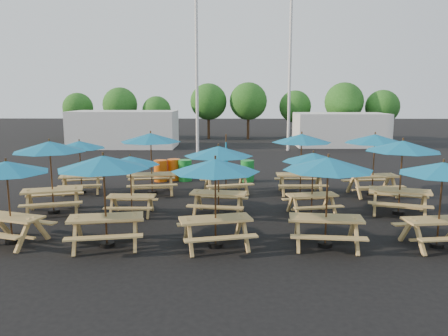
{
  "coord_description": "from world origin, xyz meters",
  "views": [
    {
      "loc": [
        0.24,
        -15.9,
        4.02
      ],
      "look_at": [
        0.0,
        1.5,
        1.1
      ],
      "focal_mm": 35.0,
      "sensor_mm": 36.0,
      "label": 1
    }
  ],
  "objects_px": {
    "picnic_unit_13": "(403,150)",
    "waste_bin_0": "(161,171)",
    "picnic_unit_2": "(79,147)",
    "picnic_unit_6": "(215,170)",
    "picnic_unit_3": "(103,167)",
    "picnic_unit_4": "(130,163)",
    "picnic_unit_8": "(226,169)",
    "picnic_unit_9": "(328,168)",
    "waste_bin_2": "(185,170)",
    "picnic_unit_7": "(218,155)",
    "waste_bin_1": "(174,170)",
    "picnic_unit_5": "(151,141)",
    "picnic_unit_0": "(7,171)",
    "picnic_unit_1": "(50,150)",
    "picnic_unit_12": "(443,173)",
    "picnic_unit_11": "(302,141)",
    "picnic_unit_10": "(313,160)",
    "waste_bin_3": "(247,171)",
    "picnic_unit_14": "(375,142)"
  },
  "relations": [
    {
      "from": "picnic_unit_12",
      "to": "picnic_unit_13",
      "type": "xyz_separation_m",
      "value": [
        0.22,
        3.29,
        0.19
      ]
    },
    {
      "from": "picnic_unit_7",
      "to": "picnic_unit_8",
      "type": "distance_m",
      "value": 3.5
    },
    {
      "from": "picnic_unit_3",
      "to": "picnic_unit_14",
      "type": "bearing_deg",
      "value": 23.88
    },
    {
      "from": "picnic_unit_3",
      "to": "waste_bin_0",
      "type": "bearing_deg",
      "value": 79.36
    },
    {
      "from": "picnic_unit_12",
      "to": "picnic_unit_13",
      "type": "distance_m",
      "value": 3.3
    },
    {
      "from": "picnic_unit_8",
      "to": "picnic_unit_13",
      "type": "relative_size",
      "value": 0.79
    },
    {
      "from": "picnic_unit_10",
      "to": "waste_bin_3",
      "type": "height_order",
      "value": "picnic_unit_10"
    },
    {
      "from": "picnic_unit_13",
      "to": "picnic_unit_0",
      "type": "bearing_deg",
      "value": -146.65
    },
    {
      "from": "picnic_unit_5",
      "to": "picnic_unit_11",
      "type": "distance_m",
      "value": 6.1
    },
    {
      "from": "picnic_unit_9",
      "to": "waste_bin_2",
      "type": "xyz_separation_m",
      "value": [
        -4.68,
        9.03,
        -1.63
      ]
    },
    {
      "from": "picnic_unit_0",
      "to": "picnic_unit_14",
      "type": "bearing_deg",
      "value": 44.79
    },
    {
      "from": "picnic_unit_13",
      "to": "picnic_unit_14",
      "type": "height_order",
      "value": "picnic_unit_13"
    },
    {
      "from": "picnic_unit_10",
      "to": "waste_bin_1",
      "type": "xyz_separation_m",
      "value": [
        -5.45,
        6.1,
        -1.36
      ]
    },
    {
      "from": "picnic_unit_8",
      "to": "picnic_unit_0",
      "type": "bearing_deg",
      "value": -148.16
    },
    {
      "from": "picnic_unit_3",
      "to": "picnic_unit_12",
      "type": "relative_size",
      "value": 1.11
    },
    {
      "from": "waste_bin_1",
      "to": "picnic_unit_2",
      "type": "bearing_deg",
      "value": -140.8
    },
    {
      "from": "picnic_unit_1",
      "to": "picnic_unit_13",
      "type": "distance_m",
      "value": 11.83
    },
    {
      "from": "picnic_unit_4",
      "to": "picnic_unit_5",
      "type": "xyz_separation_m",
      "value": [
        0.11,
        3.23,
        0.43
      ]
    },
    {
      "from": "picnic_unit_6",
      "to": "picnic_unit_8",
      "type": "bearing_deg",
      "value": 74.09
    },
    {
      "from": "waste_bin_2",
      "to": "picnic_unit_13",
      "type": "bearing_deg",
      "value": -36.11
    },
    {
      "from": "picnic_unit_2",
      "to": "waste_bin_0",
      "type": "bearing_deg",
      "value": 28.22
    },
    {
      "from": "picnic_unit_2",
      "to": "waste_bin_2",
      "type": "distance_m",
      "value": 5.02
    },
    {
      "from": "picnic_unit_4",
      "to": "picnic_unit_0",
      "type": "bearing_deg",
      "value": -133.42
    },
    {
      "from": "picnic_unit_8",
      "to": "picnic_unit_14",
      "type": "bearing_deg",
      "value": -18.0
    },
    {
      "from": "picnic_unit_13",
      "to": "picnic_unit_14",
      "type": "bearing_deg",
      "value": 108.4
    },
    {
      "from": "picnic_unit_3",
      "to": "waste_bin_2",
      "type": "bearing_deg",
      "value": 72.19
    },
    {
      "from": "picnic_unit_14",
      "to": "waste_bin_0",
      "type": "bearing_deg",
      "value": 154.84
    },
    {
      "from": "picnic_unit_8",
      "to": "picnic_unit_4",
      "type": "bearing_deg",
      "value": -148.26
    },
    {
      "from": "picnic_unit_7",
      "to": "waste_bin_2",
      "type": "height_order",
      "value": "picnic_unit_7"
    },
    {
      "from": "picnic_unit_8",
      "to": "picnic_unit_9",
      "type": "relative_size",
      "value": 0.95
    },
    {
      "from": "waste_bin_0",
      "to": "picnic_unit_7",
      "type": "bearing_deg",
      "value": -63.79
    },
    {
      "from": "picnic_unit_11",
      "to": "picnic_unit_12",
      "type": "height_order",
      "value": "picnic_unit_11"
    },
    {
      "from": "picnic_unit_2",
      "to": "picnic_unit_6",
      "type": "distance_m",
      "value": 8.69
    },
    {
      "from": "picnic_unit_1",
      "to": "picnic_unit_9",
      "type": "bearing_deg",
      "value": -37.46
    },
    {
      "from": "picnic_unit_7",
      "to": "waste_bin_1",
      "type": "distance_m",
      "value": 6.79
    },
    {
      "from": "picnic_unit_0",
      "to": "waste_bin_2",
      "type": "relative_size",
      "value": 2.8
    },
    {
      "from": "picnic_unit_4",
      "to": "waste_bin_2",
      "type": "height_order",
      "value": "picnic_unit_4"
    },
    {
      "from": "picnic_unit_4",
      "to": "picnic_unit_7",
      "type": "bearing_deg",
      "value": 0.2
    },
    {
      "from": "picnic_unit_5",
      "to": "picnic_unit_10",
      "type": "xyz_separation_m",
      "value": [
        5.97,
        -3.1,
        -0.34
      ]
    },
    {
      "from": "picnic_unit_3",
      "to": "picnic_unit_4",
      "type": "distance_m",
      "value": 3.13
    },
    {
      "from": "picnic_unit_4",
      "to": "picnic_unit_6",
      "type": "bearing_deg",
      "value": -47.12
    },
    {
      "from": "picnic_unit_6",
      "to": "picnic_unit_8",
      "type": "distance_m",
      "value": 6.57
    },
    {
      "from": "picnic_unit_0",
      "to": "picnic_unit_11",
      "type": "xyz_separation_m",
      "value": [
        8.87,
        6.2,
        0.17
      ]
    },
    {
      "from": "waste_bin_3",
      "to": "picnic_unit_13",
      "type": "bearing_deg",
      "value": -48.72
    },
    {
      "from": "picnic_unit_6",
      "to": "picnic_unit_9",
      "type": "distance_m",
      "value": 2.94
    },
    {
      "from": "picnic_unit_8",
      "to": "waste_bin_2",
      "type": "height_order",
      "value": "picnic_unit_8"
    },
    {
      "from": "picnic_unit_11",
      "to": "picnic_unit_13",
      "type": "bearing_deg",
      "value": -47.41
    },
    {
      "from": "picnic_unit_5",
      "to": "waste_bin_2",
      "type": "height_order",
      "value": "picnic_unit_5"
    },
    {
      "from": "picnic_unit_13",
      "to": "waste_bin_0",
      "type": "distance_m",
      "value": 10.77
    },
    {
      "from": "picnic_unit_0",
      "to": "picnic_unit_9",
      "type": "distance_m",
      "value": 8.54
    }
  ]
}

